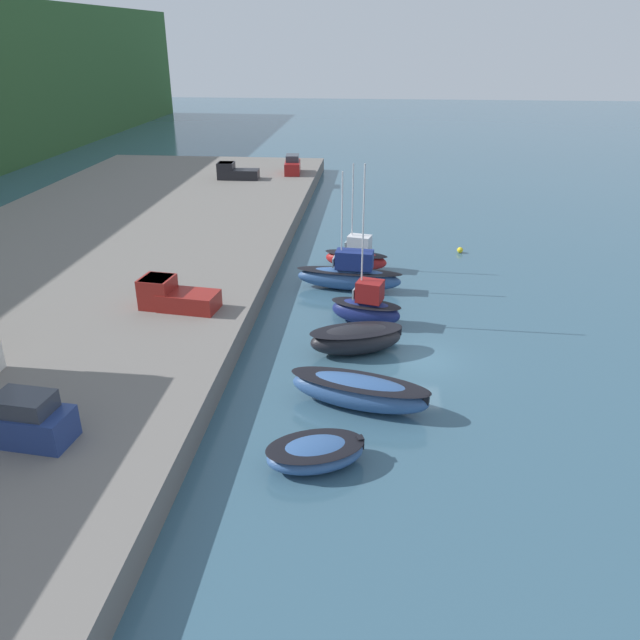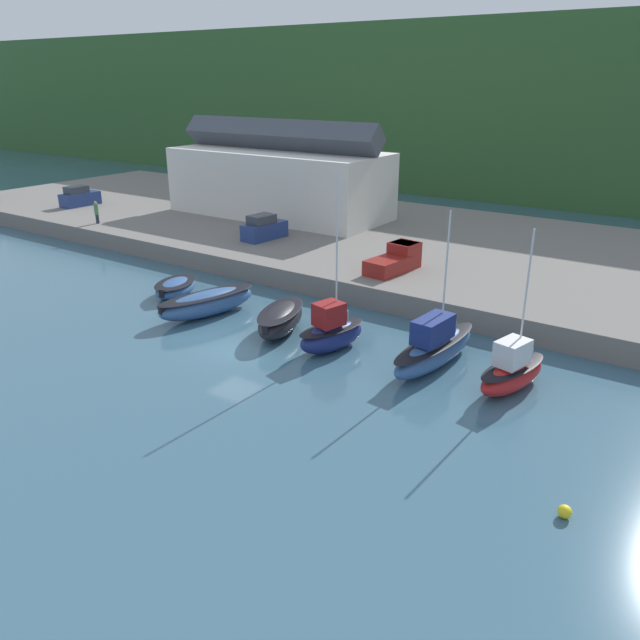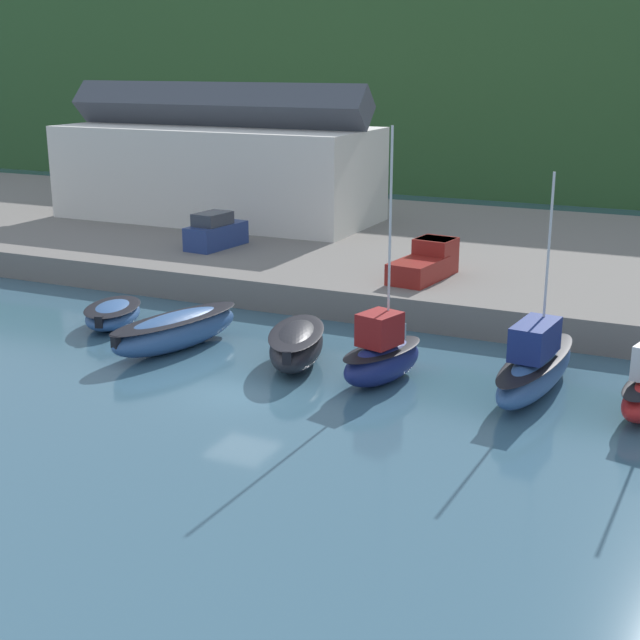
{
  "view_description": "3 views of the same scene",
  "coord_description": "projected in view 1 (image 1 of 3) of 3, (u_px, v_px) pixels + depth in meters",
  "views": [
    {
      "loc": [
        -31.81,
        2.81,
        16.88
      ],
      "look_at": [
        0.45,
        5.86,
        2.03
      ],
      "focal_mm": 35.0,
      "sensor_mm": 36.0,
      "label": 1
    },
    {
      "loc": [
        22.78,
        -24.39,
        14.81
      ],
      "look_at": [
        3.27,
        4.07,
        1.33
      ],
      "focal_mm": 35.0,
      "sensor_mm": 36.0,
      "label": 2
    },
    {
      "loc": [
        16.66,
        -28.28,
        12.5
      ],
      "look_at": [
        0.36,
        6.48,
        1.24
      ],
      "focal_mm": 50.0,
      "sensor_mm": 36.0,
      "label": 3
    }
  ],
  "objects": [
    {
      "name": "quay_promenade",
      "position": [
        2.0,
        330.0,
        37.4
      ],
      "size": [
        108.86,
        29.24,
        1.55
      ],
      "color": "slate",
      "rests_on": "ground_plane"
    },
    {
      "name": "moored_boat_4",
      "position": [
        350.0,
        275.0,
        44.95
      ],
      "size": [
        2.54,
        7.84,
        8.51
      ],
      "rotation": [
        0.0,
        0.0,
        -0.1
      ],
      "color": "#33568E",
      "rests_on": "ground_plane"
    },
    {
      "name": "ground_plane",
      "position": [
        421.0,
        360.0,
        35.58
      ],
      "size": [
        320.0,
        320.0,
        0.0
      ],
      "primitive_type": "plane",
      "color": "#385B70"
    },
    {
      "name": "moored_boat_1",
      "position": [
        359.0,
        391.0,
        30.71
      ],
      "size": [
        3.83,
        7.44,
        1.68
      ],
      "rotation": [
        0.0,
        0.0,
        -0.25
      ],
      "color": "#33568E",
      "rests_on": "ground_plane"
    },
    {
      "name": "moored_boat_3",
      "position": [
        366.0,
        308.0,
        39.56
      ],
      "size": [
        2.95,
        4.88,
        10.13
      ],
      "rotation": [
        0.0,
        0.0,
        -0.26
      ],
      "color": "navy",
      "rests_on": "ground_plane"
    },
    {
      "name": "moored_boat_2",
      "position": [
        356.0,
        339.0,
        36.02
      ],
      "size": [
        3.85,
        5.93,
        1.69
      ],
      "rotation": [
        0.0,
        0.0,
        0.32
      ],
      "color": "black",
      "rests_on": "ground_plane"
    },
    {
      "name": "pickup_truck_0",
      "position": [
        235.0,
        172.0,
        72.55
      ],
      "size": [
        2.14,
        4.8,
        1.9
      ],
      "rotation": [
        0.0,
        0.0,
        0.04
      ],
      "color": "black",
      "rests_on": "quay_promenade"
    },
    {
      "name": "mooring_buoy_0",
      "position": [
        460.0,
        250.0,
        52.92
      ],
      "size": [
        0.5,
        0.5,
        0.5
      ],
      "color": "yellow",
      "rests_on": "ground_plane"
    },
    {
      "name": "pickup_truck_1",
      "position": [
        173.0,
        295.0,
        38.13
      ],
      "size": [
        2.54,
        4.94,
        1.9
      ],
      "rotation": [
        0.0,
        0.0,
        -0.13
      ],
      "color": "maroon",
      "rests_on": "quay_promenade"
    },
    {
      "name": "parked_car_3",
      "position": [
        22.0,
        421.0,
        25.56
      ],
      "size": [
        2.22,
        4.36,
        2.16
      ],
      "rotation": [
        0.0,
        0.0,
        -0.1
      ],
      "color": "navy",
      "rests_on": "quay_promenade"
    },
    {
      "name": "moored_boat_5",
      "position": [
        356.0,
        257.0,
        48.92
      ],
      "size": [
        2.81,
        5.3,
        8.24
      ],
      "rotation": [
        0.0,
        0.0,
        -0.24
      ],
      "color": "red",
      "rests_on": "ground_plane"
    },
    {
      "name": "moored_boat_0",
      "position": [
        315.0,
        453.0,
        26.63
      ],
      "size": [
        3.81,
        4.9,
        1.15
      ],
      "rotation": [
        0.0,
        0.0,
        0.35
      ],
      "color": "#33568E",
      "rests_on": "ground_plane"
    },
    {
      "name": "parked_car_1",
      "position": [
        293.0,
        166.0,
        75.52
      ],
      "size": [
        4.35,
        2.19,
        2.16
      ],
      "rotation": [
        0.0,
        0.0,
        1.67
      ],
      "color": "maroon",
      "rests_on": "quay_promenade"
    }
  ]
}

